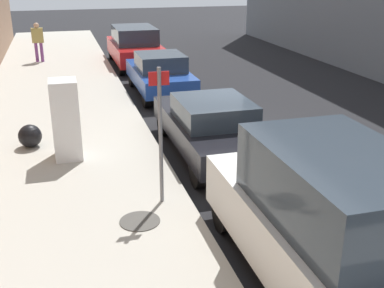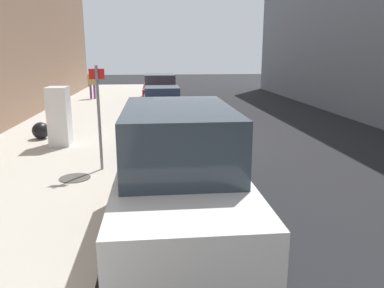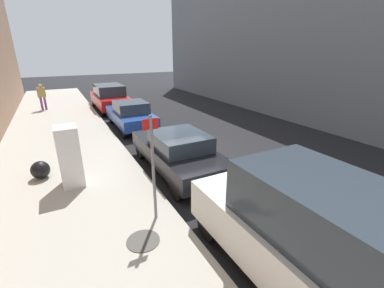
{
  "view_description": "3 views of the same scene",
  "coord_description": "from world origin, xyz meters",
  "px_view_note": "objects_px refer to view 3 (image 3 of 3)",
  "views": [
    {
      "loc": [
        -4.16,
        -11.18,
        4.33
      ],
      "look_at": [
        -1.7,
        -2.3,
        0.87
      ],
      "focal_mm": 45.0,
      "sensor_mm": 36.0,
      "label": 1
    },
    {
      "loc": [
        -1.24,
        -12.33,
        2.99
      ],
      "look_at": [
        -0.26,
        -2.77,
        0.63
      ],
      "focal_mm": 35.0,
      "sensor_mm": 36.0,
      "label": 2
    },
    {
      "loc": [
        -4.24,
        -8.28,
        3.96
      ],
      "look_at": [
        0.05,
        -0.25,
        0.63
      ],
      "focal_mm": 24.0,
      "sensor_mm": 36.0,
      "label": 3
    }
  ],
  "objects_px": {
    "pedestrian_walking_far": "(42,95)",
    "parked_van_white": "(321,243)",
    "discarded_refrigerator": "(70,156)",
    "trash_bag": "(40,170)",
    "parked_sedan_dark": "(178,151)",
    "parked_hatchback_blue": "(131,115)",
    "parked_suv_red": "(110,97)",
    "street_sign_post": "(153,164)"
  },
  "relations": [
    {
      "from": "pedestrian_walking_far",
      "to": "parked_van_white",
      "type": "xyz_separation_m",
      "value": [
        4.15,
        -17.84,
        -0.12
      ]
    },
    {
      "from": "discarded_refrigerator",
      "to": "trash_bag",
      "type": "height_order",
      "value": "discarded_refrigerator"
    },
    {
      "from": "pedestrian_walking_far",
      "to": "parked_sedan_dark",
      "type": "relative_size",
      "value": 0.38
    },
    {
      "from": "trash_bag",
      "to": "parked_sedan_dark",
      "type": "xyz_separation_m",
      "value": [
        4.16,
        -1.25,
        0.3
      ]
    },
    {
      "from": "trash_bag",
      "to": "parked_van_white",
      "type": "xyz_separation_m",
      "value": [
        4.16,
        -6.67,
        0.61
      ]
    },
    {
      "from": "trash_bag",
      "to": "parked_hatchback_blue",
      "type": "xyz_separation_m",
      "value": [
        4.16,
        4.63,
        0.31
      ]
    },
    {
      "from": "parked_sedan_dark",
      "to": "parked_van_white",
      "type": "bearing_deg",
      "value": -90.0
    },
    {
      "from": "parked_van_white",
      "to": "parked_suv_red",
      "type": "height_order",
      "value": "parked_van_white"
    },
    {
      "from": "parked_van_white",
      "to": "parked_hatchback_blue",
      "type": "xyz_separation_m",
      "value": [
        0.0,
        11.3,
        -0.3
      ]
    },
    {
      "from": "street_sign_post",
      "to": "trash_bag",
      "type": "distance_m",
      "value": 4.52
    },
    {
      "from": "trash_bag",
      "to": "parked_suv_red",
      "type": "xyz_separation_m",
      "value": [
        4.16,
        10.02,
        0.43
      ]
    },
    {
      "from": "discarded_refrigerator",
      "to": "parked_sedan_dark",
      "type": "relative_size",
      "value": 0.39
    },
    {
      "from": "pedestrian_walking_far",
      "to": "parked_hatchback_blue",
      "type": "xyz_separation_m",
      "value": [
        4.15,
        -6.54,
        -0.42
      ]
    },
    {
      "from": "discarded_refrigerator",
      "to": "parked_suv_red",
      "type": "bearing_deg",
      "value": 73.23
    },
    {
      "from": "pedestrian_walking_far",
      "to": "parked_sedan_dark",
      "type": "xyz_separation_m",
      "value": [
        4.15,
        -12.42,
        -0.43
      ]
    },
    {
      "from": "discarded_refrigerator",
      "to": "parked_suv_red",
      "type": "distance_m",
      "value": 11.43
    },
    {
      "from": "discarded_refrigerator",
      "to": "trash_bag",
      "type": "bearing_deg",
      "value": 133.28
    },
    {
      "from": "pedestrian_walking_far",
      "to": "parked_hatchback_blue",
      "type": "distance_m",
      "value": 7.76
    },
    {
      "from": "pedestrian_walking_far",
      "to": "parked_suv_red",
      "type": "xyz_separation_m",
      "value": [
        4.15,
        -1.15,
        -0.3
      ]
    },
    {
      "from": "discarded_refrigerator",
      "to": "parked_van_white",
      "type": "bearing_deg",
      "value": -60.16
    },
    {
      "from": "parked_suv_red",
      "to": "trash_bag",
      "type": "bearing_deg",
      "value": -112.56
    },
    {
      "from": "discarded_refrigerator",
      "to": "pedestrian_walking_far",
      "type": "bearing_deg",
      "value": 94.05
    },
    {
      "from": "pedestrian_walking_far",
      "to": "parked_van_white",
      "type": "height_order",
      "value": "parked_van_white"
    },
    {
      "from": "parked_hatchback_blue",
      "to": "trash_bag",
      "type": "bearing_deg",
      "value": -131.96
    },
    {
      "from": "parked_van_white",
      "to": "parked_sedan_dark",
      "type": "relative_size",
      "value": 1.14
    },
    {
      "from": "pedestrian_walking_far",
      "to": "parked_van_white",
      "type": "relative_size",
      "value": 0.33
    },
    {
      "from": "parked_van_white",
      "to": "parked_hatchback_blue",
      "type": "distance_m",
      "value": 11.3
    },
    {
      "from": "street_sign_post",
      "to": "parked_sedan_dark",
      "type": "relative_size",
      "value": 0.55
    },
    {
      "from": "discarded_refrigerator",
      "to": "street_sign_post",
      "type": "bearing_deg",
      "value": -59.38
    },
    {
      "from": "discarded_refrigerator",
      "to": "parked_hatchback_blue",
      "type": "distance_m",
      "value": 6.46
    },
    {
      "from": "parked_van_white",
      "to": "parked_suv_red",
      "type": "distance_m",
      "value": 16.69
    },
    {
      "from": "parked_van_white",
      "to": "parked_suv_red",
      "type": "xyz_separation_m",
      "value": [
        -0.0,
        16.69,
        -0.18
      ]
    },
    {
      "from": "trash_bag",
      "to": "parked_van_white",
      "type": "distance_m",
      "value": 7.88
    },
    {
      "from": "trash_bag",
      "to": "parked_hatchback_blue",
      "type": "bearing_deg",
      "value": 48.04
    },
    {
      "from": "parked_van_white",
      "to": "parked_hatchback_blue",
      "type": "relative_size",
      "value": 1.24
    },
    {
      "from": "street_sign_post",
      "to": "parked_van_white",
      "type": "distance_m",
      "value": 3.54
    },
    {
      "from": "discarded_refrigerator",
      "to": "trash_bag",
      "type": "relative_size",
      "value": 3.24
    },
    {
      "from": "pedestrian_walking_far",
      "to": "parked_suv_red",
      "type": "distance_m",
      "value": 4.32
    },
    {
      "from": "street_sign_post",
      "to": "discarded_refrigerator",
      "type": "bearing_deg",
      "value": 120.62
    },
    {
      "from": "parked_sedan_dark",
      "to": "street_sign_post",
      "type": "bearing_deg",
      "value": -125.77
    },
    {
      "from": "parked_hatchback_blue",
      "to": "discarded_refrigerator",
      "type": "bearing_deg",
      "value": -120.71
    },
    {
      "from": "street_sign_post",
      "to": "parked_van_white",
      "type": "xyz_separation_m",
      "value": [
        1.7,
        -3.05,
        -0.53
      ]
    }
  ]
}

